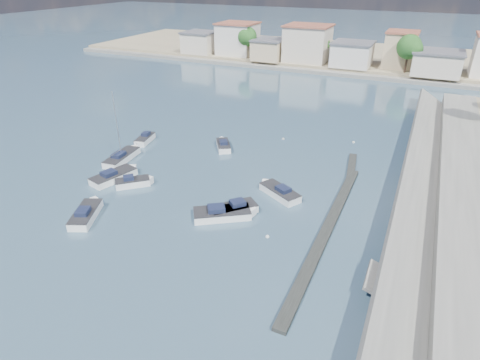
{
  "coord_description": "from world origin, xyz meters",
  "views": [
    {
      "loc": [
        12.54,
        -21.02,
        21.37
      ],
      "look_at": [
        -3.37,
        13.31,
        1.4
      ],
      "focal_mm": 30.0,
      "sensor_mm": 36.0,
      "label": 1
    }
  ],
  "objects_px": {
    "motorboat_f": "(223,145)",
    "motorboat_g": "(144,140)",
    "motorboat_h": "(225,214)",
    "sailboat": "(123,157)",
    "motorboat_c": "(278,192)",
    "motorboat_e": "(116,176)",
    "motorboat_b": "(135,182)",
    "motorboat_d": "(231,210)",
    "motorboat_a": "(87,213)"
  },
  "relations": [
    {
      "from": "motorboat_a",
      "to": "motorboat_b",
      "type": "height_order",
      "value": "same"
    },
    {
      "from": "motorboat_g",
      "to": "sailboat",
      "type": "height_order",
      "value": "sailboat"
    },
    {
      "from": "motorboat_a",
      "to": "motorboat_c",
      "type": "xyz_separation_m",
      "value": [
        15.42,
        11.83,
        0.0
      ]
    },
    {
      "from": "motorboat_a",
      "to": "motorboat_g",
      "type": "xyz_separation_m",
      "value": [
        -6.46,
        17.78,
        0.0
      ]
    },
    {
      "from": "motorboat_e",
      "to": "motorboat_g",
      "type": "height_order",
      "value": "same"
    },
    {
      "from": "motorboat_b",
      "to": "motorboat_c",
      "type": "bearing_deg",
      "value": 17.26
    },
    {
      "from": "motorboat_a",
      "to": "motorboat_d",
      "type": "xyz_separation_m",
      "value": [
        12.42,
        6.4,
        -0.0
      ]
    },
    {
      "from": "motorboat_d",
      "to": "motorboat_g",
      "type": "relative_size",
      "value": 1.08
    },
    {
      "from": "motorboat_f",
      "to": "motorboat_g",
      "type": "bearing_deg",
      "value": -164.95
    },
    {
      "from": "motorboat_a",
      "to": "motorboat_b",
      "type": "bearing_deg",
      "value": 88.41
    },
    {
      "from": "motorboat_d",
      "to": "motorboat_e",
      "type": "xyz_separation_m",
      "value": [
        -15.2,
        1.07,
        0.0
      ]
    },
    {
      "from": "motorboat_b",
      "to": "sailboat",
      "type": "height_order",
      "value": "sailboat"
    },
    {
      "from": "motorboat_d",
      "to": "motorboat_f",
      "type": "distance_m",
      "value": 16.42
    },
    {
      "from": "motorboat_h",
      "to": "motorboat_f",
      "type": "bearing_deg",
      "value": 117.63
    },
    {
      "from": "motorboat_b",
      "to": "motorboat_h",
      "type": "xyz_separation_m",
      "value": [
        12.02,
        -1.51,
        0.0
      ]
    },
    {
      "from": "motorboat_h",
      "to": "motorboat_e",
      "type": "bearing_deg",
      "value": 172.87
    },
    {
      "from": "motorboat_e",
      "to": "motorboat_h",
      "type": "height_order",
      "value": "same"
    },
    {
      "from": "motorboat_e",
      "to": "sailboat",
      "type": "height_order",
      "value": "sailboat"
    },
    {
      "from": "motorboat_f",
      "to": "motorboat_d",
      "type": "bearing_deg",
      "value": -60.42
    },
    {
      "from": "motorboat_c",
      "to": "motorboat_e",
      "type": "relative_size",
      "value": 0.87
    },
    {
      "from": "motorboat_c",
      "to": "sailboat",
      "type": "relative_size",
      "value": 0.57
    },
    {
      "from": "motorboat_b",
      "to": "motorboat_c",
      "type": "distance_m",
      "value": 15.94
    },
    {
      "from": "motorboat_c",
      "to": "motorboat_h",
      "type": "xyz_separation_m",
      "value": [
        -3.2,
        -6.23,
        -0.0
      ]
    },
    {
      "from": "motorboat_e",
      "to": "motorboat_b",
      "type": "bearing_deg",
      "value": -7.06
    },
    {
      "from": "motorboat_a",
      "to": "sailboat",
      "type": "height_order",
      "value": "sailboat"
    },
    {
      "from": "motorboat_e",
      "to": "sailboat",
      "type": "distance_m",
      "value": 5.27
    },
    {
      "from": "motorboat_d",
      "to": "motorboat_f",
      "type": "xyz_separation_m",
      "value": [
        -8.11,
        14.28,
        0.0
      ]
    },
    {
      "from": "motorboat_d",
      "to": "motorboat_f",
      "type": "height_order",
      "value": "same"
    },
    {
      "from": "sailboat",
      "to": "motorboat_a",
      "type": "bearing_deg",
      "value": -65.64
    },
    {
      "from": "motorboat_d",
      "to": "sailboat",
      "type": "distance_m",
      "value": 18.73
    },
    {
      "from": "motorboat_f",
      "to": "motorboat_h",
      "type": "relative_size",
      "value": 0.72
    },
    {
      "from": "motorboat_d",
      "to": "sailboat",
      "type": "height_order",
      "value": "sailboat"
    },
    {
      "from": "motorboat_g",
      "to": "motorboat_h",
      "type": "bearing_deg",
      "value": -33.14
    },
    {
      "from": "motorboat_f",
      "to": "sailboat",
      "type": "bearing_deg",
      "value": -138.39
    },
    {
      "from": "motorboat_d",
      "to": "motorboat_g",
      "type": "xyz_separation_m",
      "value": [
        -18.88,
        11.38,
        0.0
      ]
    },
    {
      "from": "motorboat_c",
      "to": "motorboat_b",
      "type": "bearing_deg",
      "value": -162.74
    },
    {
      "from": "motorboat_b",
      "to": "motorboat_h",
      "type": "bearing_deg",
      "value": -7.14
    },
    {
      "from": "motorboat_b",
      "to": "motorboat_f",
      "type": "relative_size",
      "value": 0.9
    },
    {
      "from": "motorboat_a",
      "to": "motorboat_h",
      "type": "xyz_separation_m",
      "value": [
        12.22,
        5.59,
        -0.0
      ]
    },
    {
      "from": "motorboat_a",
      "to": "motorboat_f",
      "type": "height_order",
      "value": "same"
    },
    {
      "from": "motorboat_c",
      "to": "motorboat_f",
      "type": "height_order",
      "value": "same"
    },
    {
      "from": "motorboat_a",
      "to": "sailboat",
      "type": "xyz_separation_m",
      "value": [
        -5.44,
        12.02,
        0.04
      ]
    },
    {
      "from": "motorboat_h",
      "to": "motorboat_c",
      "type": "bearing_deg",
      "value": 62.81
    },
    {
      "from": "motorboat_h",
      "to": "sailboat",
      "type": "bearing_deg",
      "value": 160.01
    },
    {
      "from": "motorboat_h",
      "to": "sailboat",
      "type": "height_order",
      "value": "sailboat"
    },
    {
      "from": "motorboat_f",
      "to": "motorboat_g",
      "type": "relative_size",
      "value": 0.94
    },
    {
      "from": "motorboat_c",
      "to": "motorboat_f",
      "type": "xyz_separation_m",
      "value": [
        -11.1,
        8.85,
        -0.0
      ]
    },
    {
      "from": "motorboat_b",
      "to": "motorboat_g",
      "type": "relative_size",
      "value": 0.85
    },
    {
      "from": "motorboat_c",
      "to": "motorboat_g",
      "type": "relative_size",
      "value": 1.17
    },
    {
      "from": "motorboat_g",
      "to": "motorboat_f",
      "type": "bearing_deg",
      "value": 15.05
    }
  ]
}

